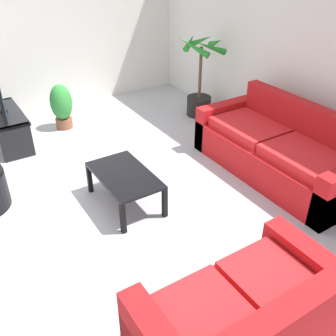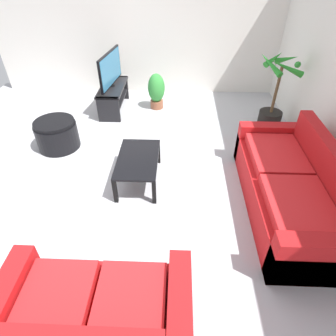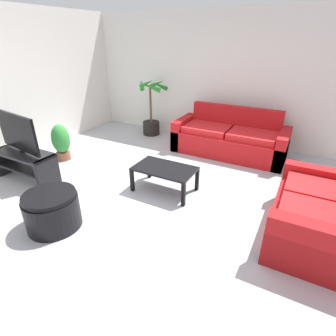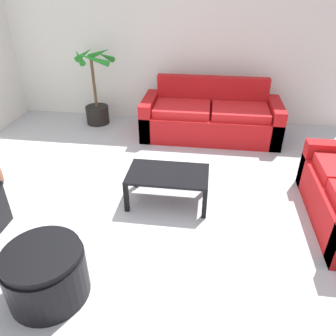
{
  "view_description": "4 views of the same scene",
  "coord_description": "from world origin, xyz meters",
  "px_view_note": "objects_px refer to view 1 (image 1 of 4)",
  "views": [
    {
      "loc": [
        3.44,
        -1.12,
        2.65
      ],
      "look_at": [
        0.53,
        0.72,
        0.53
      ],
      "focal_mm": 41.05,
      "sensor_mm": 36.0,
      "label": 1
    },
    {
      "loc": [
        3.24,
        0.9,
        2.64
      ],
      "look_at": [
        0.64,
        0.8,
        0.58
      ],
      "focal_mm": 30.26,
      "sensor_mm": 36.0,
      "label": 2
    },
    {
      "loc": [
        1.94,
        -2.76,
        2.18
      ],
      "look_at": [
        0.26,
        0.36,
        0.41
      ],
      "focal_mm": 28.38,
      "sensor_mm": 36.0,
      "label": 3
    },
    {
      "loc": [
        0.62,
        -2.71,
        2.33
      ],
      "look_at": [
        0.2,
        0.36,
        0.46
      ],
      "focal_mm": 34.48,
      "sensor_mm": 36.0,
      "label": 4
    }
  ],
  "objects_px": {
    "couch_main": "(278,152)",
    "couch_loveseat": "(247,324)",
    "coffee_table": "(125,178)",
    "potted_palm": "(200,88)",
    "tv_stand": "(7,123)",
    "potted_plant_small": "(62,105)"
  },
  "relations": [
    {
      "from": "couch_main",
      "to": "couch_loveseat",
      "type": "distance_m",
      "value": 2.6
    },
    {
      "from": "coffee_table",
      "to": "potted_palm",
      "type": "height_order",
      "value": "potted_palm"
    },
    {
      "from": "couch_loveseat",
      "to": "potted_palm",
      "type": "relative_size",
      "value": 1.14
    },
    {
      "from": "tv_stand",
      "to": "potted_palm",
      "type": "relative_size",
      "value": 0.83
    },
    {
      "from": "potted_palm",
      "to": "potted_plant_small",
      "type": "distance_m",
      "value": 2.22
    },
    {
      "from": "tv_stand",
      "to": "potted_plant_small",
      "type": "height_order",
      "value": "potted_plant_small"
    },
    {
      "from": "couch_main",
      "to": "couch_loveseat",
      "type": "height_order",
      "value": "same"
    },
    {
      "from": "couch_main",
      "to": "potted_plant_small",
      "type": "bearing_deg",
      "value": -146.39
    },
    {
      "from": "potted_palm",
      "to": "coffee_table",
      "type": "bearing_deg",
      "value": -54.27
    },
    {
      "from": "couch_loveseat",
      "to": "coffee_table",
      "type": "xyz_separation_m",
      "value": [
        -2.08,
        0.1,
        0.04
      ]
    },
    {
      "from": "couch_main",
      "to": "coffee_table",
      "type": "distance_m",
      "value": 1.96
    },
    {
      "from": "couch_main",
      "to": "potted_palm",
      "type": "bearing_deg",
      "value": 172.61
    },
    {
      "from": "couch_main",
      "to": "potted_plant_small",
      "type": "xyz_separation_m",
      "value": [
        -2.75,
        -1.83,
        0.07
      ]
    },
    {
      "from": "potted_palm",
      "to": "potted_plant_small",
      "type": "bearing_deg",
      "value": -109.66
    },
    {
      "from": "couch_main",
      "to": "coffee_table",
      "type": "height_order",
      "value": "couch_main"
    },
    {
      "from": "couch_main",
      "to": "potted_palm",
      "type": "xyz_separation_m",
      "value": [
        -2.0,
        0.26,
        0.18
      ]
    },
    {
      "from": "couch_loveseat",
      "to": "potted_plant_small",
      "type": "xyz_separation_m",
      "value": [
        -4.39,
        0.18,
        0.08
      ]
    },
    {
      "from": "couch_loveseat",
      "to": "coffee_table",
      "type": "bearing_deg",
      "value": 177.38
    },
    {
      "from": "coffee_table",
      "to": "couch_loveseat",
      "type": "bearing_deg",
      "value": -2.62
    },
    {
      "from": "couch_main",
      "to": "tv_stand",
      "type": "height_order",
      "value": "couch_main"
    },
    {
      "from": "couch_main",
      "to": "couch_loveseat",
      "type": "xyz_separation_m",
      "value": [
        1.65,
        -2.01,
        -0.0
      ]
    },
    {
      "from": "couch_main",
      "to": "couch_loveseat",
      "type": "bearing_deg",
      "value": -50.69
    }
  ]
}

